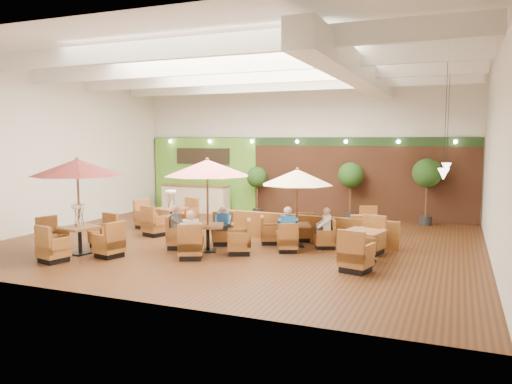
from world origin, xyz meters
The scene contains 17 objects.
room centered at (0.25, 1.22, 3.63)m, with size 14.04×14.00×5.52m.
service_counter centered at (-4.40, 5.10, 0.58)m, with size 3.00×0.75×1.18m.
booth_divider centered at (1.73, 0.78, 0.41)m, with size 5.89×0.18×0.82m, color brown.
table_0 centered at (-3.40, -3.21, 1.80)m, with size 2.71×2.71×2.67m.
table_1 centered at (-0.31, -1.60, 1.79)m, with size 2.76×2.76×2.64m.
table_2 centered at (1.80, 0.00, 1.60)m, with size 2.41×2.41×2.33m.
table_3 centered at (-3.23, 0.79, 0.46)m, with size 1.99×2.85×1.58m.
table_4 centered at (3.96, -1.19, 0.40)m, with size 1.12×2.89×1.04m.
table_5 centered at (3.45, 1.89, 0.34)m, with size 1.02×2.56×0.90m.
topiary_0 centered at (-1.60, 5.30, 1.50)m, with size 0.87×0.87×2.02m.
topiary_1 centered at (2.30, 5.30, 1.68)m, with size 0.97×0.97×2.26m.
topiary_2 centered at (5.09, 5.30, 1.82)m, with size 1.05×1.05×2.45m.
diner_0 centered at (-0.31, -2.56, 0.78)m, with size 0.49×0.47×0.85m.
diner_1 centered at (-0.31, -0.63, 0.72)m, with size 0.39×0.35×0.71m.
diner_2 centered at (-1.27, -1.60, 0.76)m, with size 0.42×0.45×0.81m.
diner_3 centered at (1.80, -0.85, 0.77)m, with size 0.46×0.43×0.83m.
diner_4 centered at (2.64, 0.00, 0.74)m, with size 0.37×0.40×0.74m.
Camera 1 is at (6.12, -13.84, 3.13)m, focal length 35.00 mm.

